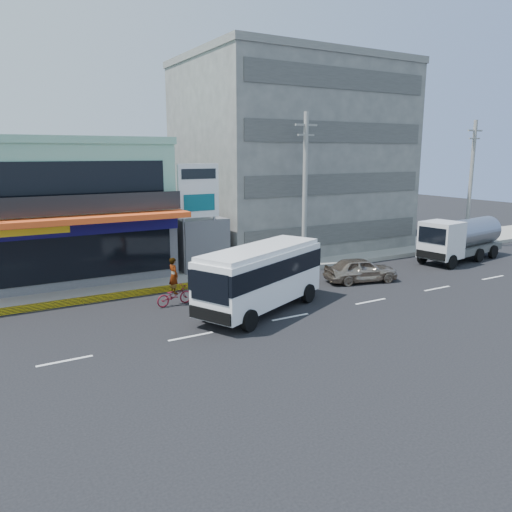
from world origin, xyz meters
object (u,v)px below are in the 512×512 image
(shop_building, at_px, (54,212))
(motorcycle_rider, at_px, (174,290))
(satellite_dish, at_px, (195,216))
(utility_pole_near, at_px, (305,191))
(billboard, at_px, (199,197))
(minibus, at_px, (261,273))
(utility_pole_far, at_px, (471,183))
(sedan, at_px, (361,270))
(tanker_truck, at_px, (460,238))
(concrete_building, at_px, (291,159))

(shop_building, bearing_deg, motorcycle_rider, -67.06)
(satellite_dish, height_order, utility_pole_near, utility_pole_near)
(billboard, height_order, minibus, billboard)
(satellite_dish, xyz_separation_m, billboard, (-0.50, -1.80, 1.35))
(motorcycle_rider, bearing_deg, utility_pole_far, 6.38)
(shop_building, bearing_deg, minibus, -59.70)
(utility_pole_near, height_order, sedan, utility_pole_near)
(billboard, xyz_separation_m, sedan, (7.75, -5.86, -4.19))
(utility_pole_near, relative_size, tanker_truck, 1.28)
(satellite_dish, height_order, utility_pole_far, utility_pole_far)
(utility_pole_near, bearing_deg, billboard, 164.52)
(tanker_truck, distance_m, motorcycle_rider, 21.25)
(shop_building, relative_size, utility_pole_far, 1.24)
(billboard, xyz_separation_m, tanker_truck, (17.74, -4.87, -3.32))
(minibus, xyz_separation_m, tanker_truck, (17.97, 2.83, -0.28))
(shop_building, xyz_separation_m, satellite_dish, (8.00, -2.95, -0.42))
(concrete_building, xyz_separation_m, sedan, (-2.75, -11.66, -6.26))
(sedan, bearing_deg, tanker_truck, -70.49)
(satellite_dish, xyz_separation_m, utility_pole_near, (6.00, -3.60, 1.57))
(billboard, height_order, motorcycle_rider, billboard)
(tanker_truck, height_order, motorcycle_rider, tanker_truck)
(concrete_building, height_order, motorcycle_rider, concrete_building)
(satellite_dish, xyz_separation_m, sedan, (7.25, -7.66, -2.84))
(motorcycle_rider, bearing_deg, satellite_dish, 58.42)
(concrete_building, bearing_deg, tanker_truck, -55.85)
(utility_pole_near, bearing_deg, minibus, -138.75)
(satellite_dish, distance_m, minibus, 9.68)
(billboard, bearing_deg, tanker_truck, -15.35)
(shop_building, xyz_separation_m, concrete_building, (18.00, 1.05, 3.00))
(sedan, bearing_deg, satellite_dish, 57.22)
(billboard, relative_size, sedan, 1.59)
(motorcycle_rider, bearing_deg, tanker_truck, -0.44)
(sedan, bearing_deg, minibus, 116.78)
(sedan, relative_size, tanker_truck, 0.55)
(satellite_dish, xyz_separation_m, minibus, (-0.73, -9.50, -1.69))
(utility_pole_far, bearing_deg, concrete_building, 147.65)
(minibus, bearing_deg, shop_building, 120.30)
(utility_pole_far, distance_m, sedan, 15.93)
(utility_pole_far, relative_size, tanker_truck, 1.28)
(minibus, bearing_deg, sedan, 12.96)
(sedan, height_order, tanker_truck, tanker_truck)
(billboard, height_order, utility_pole_near, utility_pole_near)
(billboard, distance_m, sedan, 10.58)
(satellite_dish, height_order, tanker_truck, satellite_dish)
(tanker_truck, bearing_deg, minibus, -171.05)
(utility_pole_far, relative_size, motorcycle_rider, 4.08)
(shop_building, relative_size, sedan, 2.86)
(tanker_truck, bearing_deg, concrete_building, 124.15)
(utility_pole_far, xyz_separation_m, tanker_truck, (-4.76, -3.07, -3.54))
(sedan, bearing_deg, utility_pole_far, -60.77)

